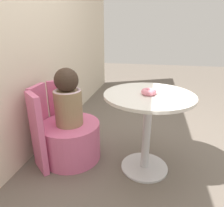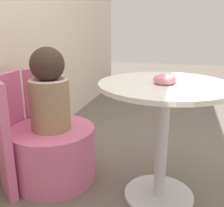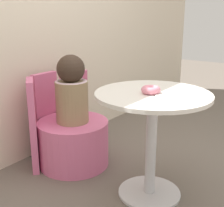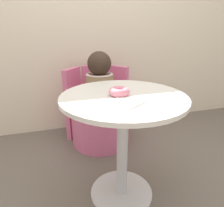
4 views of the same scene
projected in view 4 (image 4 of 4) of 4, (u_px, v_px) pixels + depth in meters
name	position (u px, v px, depth m)	size (l,w,h in m)	color
ground_plane	(119.00, 191.00, 1.42)	(12.00, 12.00, 0.00)	#665B51
back_wall	(86.00, 17.00, 2.02)	(6.00, 0.06, 2.40)	beige
round_table	(123.00, 124.00, 1.21)	(0.74, 0.74, 0.72)	silver
tub_chair	(101.00, 125.00, 1.99)	(0.57, 0.57, 0.37)	#DB6693
booth_backrest	(95.00, 100.00, 2.14)	(0.66, 0.24, 0.72)	#DB6693
child_figure	(100.00, 82.00, 1.84)	(0.25, 0.25, 0.53)	#937A56
donut	(119.00, 92.00, 1.14)	(0.12, 0.12, 0.05)	pink
paper_napkin	(126.00, 102.00, 1.04)	(0.21, 0.21, 0.01)	silver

